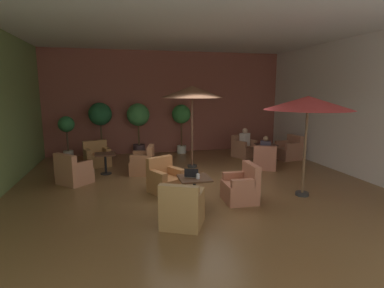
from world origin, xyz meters
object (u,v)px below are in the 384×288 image
object	(u,v)px
cafe_table_front_right	(105,159)
armchair_front_right_south	(143,163)
potted_tree_left_corner	(181,117)
potted_tree_mid_right	(100,117)
potted_tree_right_corner	(67,131)
patron_blue_shirt	(245,138)
armchair_front_right_east	(73,173)
patio_umbrella_tall_red	(192,92)
armchair_front_left_north	(182,209)
armchair_mid_center_south	(265,159)
armchair_front_left_south	(165,180)
armchair_mid_center_east	(244,149)
armchair_front_right_north	(97,157)
potted_tree_mid_left	(138,119)
patio_umbrella_center_beige	(308,104)
patron_by_window	(265,147)
armchair_mid_center_north	(289,150)
cafe_table_mid_center	(266,148)
open_laptop	(192,175)
cafe_table_front_left	(194,183)
iced_drink_cup	(198,176)
armchair_front_left_east	(241,188)

from	to	relation	value
cafe_table_front_right	armchair_front_right_south	world-z (taller)	armchair_front_right_south
potted_tree_left_corner	potted_tree_mid_right	size ratio (longest dim) A/B	0.94
potted_tree_right_corner	patron_blue_shirt	size ratio (longest dim) A/B	2.39
armchair_front_right_east	patio_umbrella_tall_red	bearing A→B (deg)	15.48
armchair_front_left_north	armchair_mid_center_south	xyz separation A→B (m)	(3.51, 3.58, -0.03)
armchair_front_left_south	armchair_mid_center_east	xyz separation A→B (m)	(3.57, 3.43, -0.01)
armchair_front_right_south	potted_tree_right_corner	bearing A→B (deg)	140.03
armchair_front_left_north	patio_umbrella_tall_red	size ratio (longest dim) A/B	0.36
armchair_front_right_north	potted_tree_mid_left	xyz separation A→B (m)	(1.50, 1.33, 1.12)
potted_tree_right_corner	patio_umbrella_center_beige	bearing A→B (deg)	-39.07
armchair_front_left_south	patron_by_window	size ratio (longest dim) A/B	1.51
armchair_mid_center_north	armchair_front_right_north	bearing A→B (deg)	175.21
patio_umbrella_center_beige	cafe_table_front_right	bearing A→B (deg)	146.85
potted_tree_mid_left	potted_tree_mid_right	xyz separation A→B (m)	(-1.40, -0.10, 0.11)
cafe_table_mid_center	open_laptop	size ratio (longest dim) A/B	1.84
patio_umbrella_tall_red	open_laptop	distance (m)	3.77
armchair_front_left_south	potted_tree_mid_right	xyz separation A→B (m)	(-1.77, 4.46, 1.23)
armchair_front_right_north	patio_umbrella_center_beige	world-z (taller)	patio_umbrella_center_beige
armchair_front_left_north	cafe_table_mid_center	world-z (taller)	armchair_front_left_north
armchair_front_right_south	patron_blue_shirt	xyz separation A→B (m)	(3.99, 1.50, 0.41)
patron_blue_shirt	potted_tree_mid_right	bearing A→B (deg)	168.70
cafe_table_front_left	armchair_front_right_east	size ratio (longest dim) A/B	0.65
armchair_mid_center_north	iced_drink_cup	bearing A→B (deg)	-140.08
cafe_table_front_left	potted_tree_mid_right	size ratio (longest dim) A/B	0.33
cafe_table_front_left	potted_tree_mid_right	xyz separation A→B (m)	(-2.28, 5.45, 1.05)
cafe_table_front_left	potted_tree_left_corner	size ratio (longest dim) A/B	0.34
potted_tree_left_corner	patron_by_window	bearing A→B (deg)	-54.14
patio_umbrella_tall_red	patio_umbrella_center_beige	world-z (taller)	patio_umbrella_tall_red
armchair_front_right_east	potted_tree_left_corner	world-z (taller)	potted_tree_left_corner
armchair_mid_center_south	potted_tree_left_corner	xyz separation A→B (m)	(-2.18, 3.08, 1.16)
cafe_table_front_left	patio_umbrella_center_beige	world-z (taller)	patio_umbrella_center_beige
armchair_front_right_south	potted_tree_mid_left	xyz separation A→B (m)	(0.04, 2.68, 1.11)
cafe_table_front_left	patio_umbrella_tall_red	bearing A→B (deg)	77.46
open_laptop	patron_blue_shirt	bearing A→B (deg)	54.19
cafe_table_mid_center	potted_tree_mid_right	size ratio (longest dim) A/B	0.32
cafe_table_mid_center	open_laptop	distance (m)	4.95
armchair_mid_center_east	armchair_front_left_east	bearing A→B (deg)	-113.53
potted_tree_right_corner	armchair_front_right_north	bearing A→B (deg)	-36.02
patio_umbrella_tall_red	armchair_front_right_south	bearing A→B (deg)	-166.10
armchair_front_left_south	cafe_table_mid_center	xyz separation A→B (m)	(4.03, 2.50, 0.16)
armchair_mid_center_east	armchair_mid_center_south	distance (m)	1.84
armchair_front_right_east	cafe_table_front_right	bearing A→B (deg)	44.94
armchair_front_right_east	patron_by_window	world-z (taller)	patron_by_window
cafe_table_front_left	armchair_mid_center_south	size ratio (longest dim) A/B	0.68
armchair_front_right_north	potted_tree_mid_right	size ratio (longest dim) A/B	0.46
open_laptop	armchair_front_left_south	bearing A→B (deg)	116.71
cafe_table_mid_center	patron_by_window	distance (m)	1.02
armchair_mid_center_east	armchair_front_right_east	bearing A→B (deg)	-160.23
cafe_table_front_right	potted_tree_mid_left	distance (m)	2.88
open_laptop	cafe_table_front_right	bearing A→B (deg)	123.37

